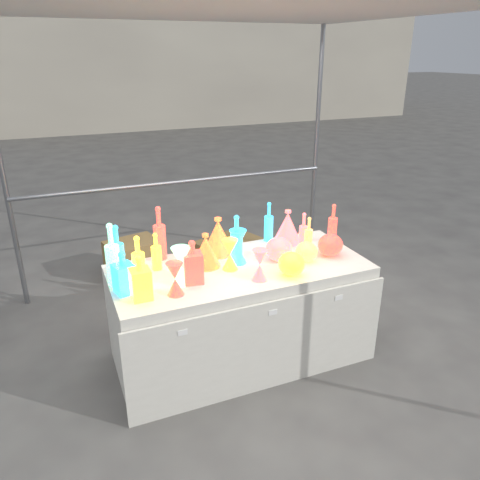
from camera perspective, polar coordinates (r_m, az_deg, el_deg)
name	(u,v)px	position (r m, az deg, el deg)	size (l,w,h in m)	color
ground	(240,355)	(3.68, 0.00, -13.85)	(80.00, 80.00, 0.00)	slate
canopy_tent	(239,8)	(3.00, -0.08, 26.40)	(3.15, 3.15, 2.46)	gray
display_table	(240,313)	(3.46, 0.06, -8.92)	(1.84, 0.83, 0.75)	silver
background_building	(189,24)	(17.54, -6.21, 24.68)	(14.00, 6.00, 6.00)	beige
cardboard_box_closed	(133,258)	(4.92, -12.88, -2.17)	(0.51, 0.37, 0.37)	olive
cardboard_box_flat	(229,243)	(5.59, -1.38, -0.32)	(0.72, 0.51, 0.06)	olive
bottle_0	(156,251)	(3.25, -10.18, -1.36)	(0.07, 0.07, 0.27)	red
bottle_1	(118,251)	(3.18, -14.69, -1.32)	(0.09, 0.09, 0.37)	#1A9321
bottle_2	(159,233)	(3.39, -9.79, 0.86)	(0.09, 0.09, 0.40)	orange
bottle_5	(112,254)	(3.08, -15.29, -1.67)	(0.09, 0.09, 0.42)	#DA2B81
bottle_6	(138,259)	(3.08, -12.28, -2.32)	(0.08, 0.08, 0.32)	red
bottle_7	(237,240)	(3.26, -0.42, 0.01)	(0.09, 0.09, 0.37)	#1A9321
decanter_0	(140,278)	(2.88, -12.06, -4.50)	(0.12, 0.12, 0.28)	red
decanter_1	(193,261)	(3.03, -5.81, -2.61)	(0.12, 0.12, 0.29)	orange
decanter_2	(123,272)	(2.98, -14.03, -3.83)	(0.12, 0.12, 0.28)	#1A9321
hourglass_0	(175,279)	(2.91, -7.93, -4.72)	(0.11, 0.11, 0.21)	orange
hourglass_1	(260,265)	(3.07, 2.44, -3.06)	(0.11, 0.11, 0.21)	#2E22C9
hourglass_3	(181,266)	(3.03, -7.17, -3.12)	(0.13, 0.13, 0.25)	#DA2B81
hourglass_4	(230,255)	(3.21, -1.22, -1.78)	(0.11, 0.11, 0.22)	red
hourglass_5	(238,247)	(3.30, -0.26, -0.82)	(0.12, 0.12, 0.25)	#1A9321
globe_0	(292,265)	(3.16, 6.31, -3.05)	(0.18, 0.18, 0.14)	red
globe_1	(306,253)	(3.39, 8.08, -1.55)	(0.16, 0.16, 0.13)	#127357
globe_2	(330,246)	(3.50, 10.94, -0.75)	(0.18, 0.18, 0.15)	orange
globe_3	(279,251)	(3.37, 4.77, -1.29)	(0.19, 0.19, 0.16)	#2E22C9
lampshade_0	(206,250)	(3.26, -4.19, -1.23)	(0.20, 0.20, 0.24)	gold
lampshade_1	(218,236)	(3.46, -2.67, 0.54)	(0.24, 0.24, 0.28)	gold
lampshade_2	(288,226)	(3.69, 5.81, 1.69)	(0.22, 0.22, 0.26)	#2E22C9
bottle_8	(269,222)	(3.69, 3.52, 2.25)	(0.07, 0.07, 0.32)	#1A9321
bottle_9	(333,223)	(3.73, 11.24, 2.02)	(0.07, 0.07, 0.31)	orange
bottle_10	(303,231)	(3.56, 7.74, 1.08)	(0.07, 0.07, 0.29)	#2E22C9
bottle_11	(309,234)	(3.53, 8.36, 0.72)	(0.06, 0.06, 0.27)	#127357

